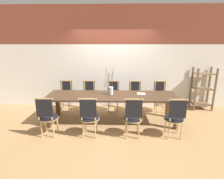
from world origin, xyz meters
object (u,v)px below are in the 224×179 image
at_px(shelving_rack, 202,89).
at_px(chair_near_center, 133,116).
at_px(dining_table, 112,98).
at_px(chair_far_center, 113,95).
at_px(vase_centerpiece, 111,90).
at_px(book_stack, 141,94).

bearing_deg(shelving_rack, chair_near_center, -142.03).
bearing_deg(shelving_rack, dining_table, -159.67).
relative_size(chair_far_center, vase_centerpiece, 1.30).
height_order(chair_near_center, book_stack, chair_near_center).
height_order(chair_far_center, vase_centerpiece, vase_centerpiece).
xyz_separation_m(dining_table, shelving_rack, (2.84, 1.05, -0.01)).
bearing_deg(book_stack, chair_near_center, -107.90).
bearing_deg(vase_centerpiece, dining_table, -60.98).
bearing_deg(dining_table, vase_centerpiece, 119.02).
distance_m(vase_centerpiece, book_stack, 0.82).
bearing_deg(vase_centerpiece, shelving_rack, 18.90).
xyz_separation_m(chair_near_center, chair_far_center, (-0.46, 1.58, 0.00)).
bearing_deg(chair_far_center, dining_table, 88.83).
distance_m(vase_centerpiece, shelving_rack, 3.05).
relative_size(dining_table, book_stack, 14.53).
relative_size(book_stack, shelving_rack, 0.17).
distance_m(book_stack, shelving_rack, 2.27).
distance_m(chair_near_center, book_stack, 0.99).
bearing_deg(shelving_rack, chair_far_center, -174.70).
relative_size(dining_table, chair_far_center, 3.57).
height_order(chair_near_center, vase_centerpiece, vase_centerpiece).
distance_m(chair_far_center, shelving_rack, 2.84).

